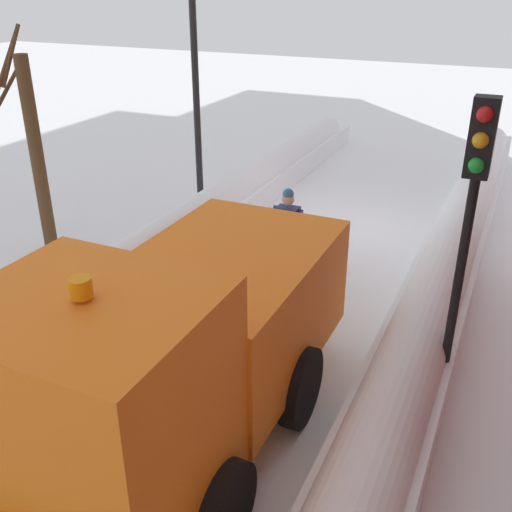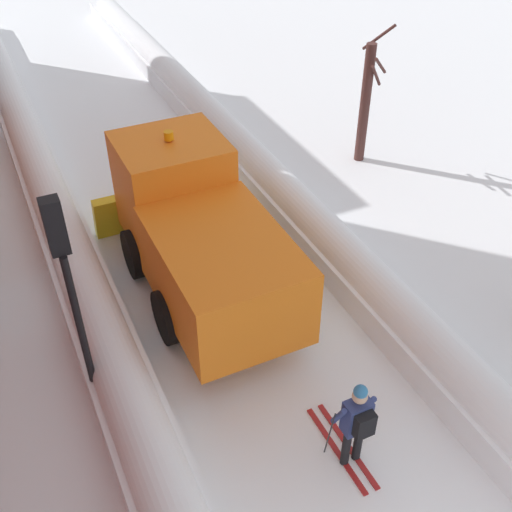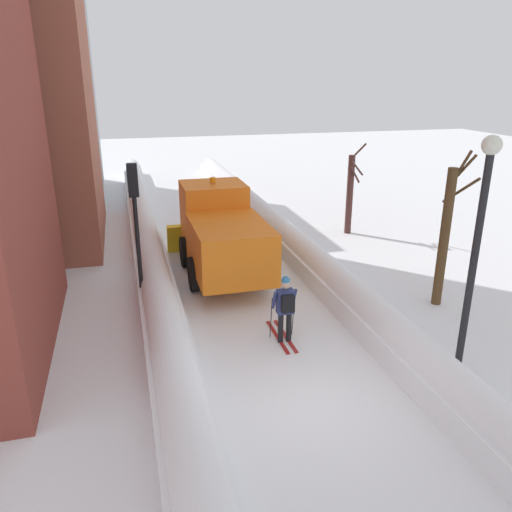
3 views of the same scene
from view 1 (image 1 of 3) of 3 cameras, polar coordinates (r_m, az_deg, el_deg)
plow_truck at (r=6.98m, az=-7.72°, el=-9.23°), size 3.20×5.98×3.12m
skier at (r=11.42m, az=3.08°, el=2.71°), size 0.62×1.80×1.81m
traffic_light_pole at (r=7.33m, az=20.07°, el=4.57°), size 0.28×0.42×4.26m
street_lamp at (r=14.35m, az=-5.92°, el=17.29°), size 0.40×0.40×5.38m
bare_tree_near at (r=12.96m, az=-20.62°, el=9.40°), size 0.69×1.22×4.60m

